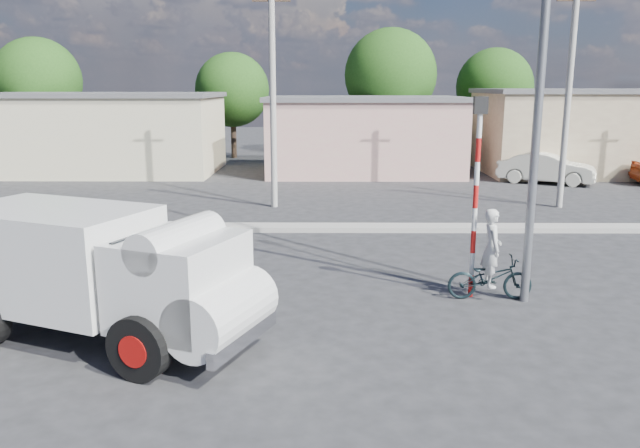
{
  "coord_description": "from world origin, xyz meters",
  "views": [
    {
      "loc": [
        -0.03,
        -11.72,
        4.57
      ],
      "look_at": [
        -0.16,
        3.04,
        1.3
      ],
      "focal_mm": 35.0,
      "sensor_mm": 36.0,
      "label": 1
    }
  ],
  "objects_px": {
    "truck": "(104,271)",
    "streetlight": "(533,66)",
    "cyclist": "(491,261)",
    "car_cream": "(546,168)",
    "traffic_pole": "(476,181)",
    "bicycle": "(490,278)"
  },
  "relations": [
    {
      "from": "car_cream",
      "to": "cyclist",
      "type": "bearing_deg",
      "value": -177.91
    },
    {
      "from": "cyclist",
      "to": "streetlight",
      "type": "height_order",
      "value": "streetlight"
    },
    {
      "from": "cyclist",
      "to": "car_cream",
      "type": "bearing_deg",
      "value": -22.41
    },
    {
      "from": "traffic_pole",
      "to": "streetlight",
      "type": "xyz_separation_m",
      "value": [
        0.94,
        -0.3,
        2.37
      ]
    },
    {
      "from": "bicycle",
      "to": "streetlight",
      "type": "relative_size",
      "value": 0.2
    },
    {
      "from": "truck",
      "to": "cyclist",
      "type": "relative_size",
      "value": 3.6
    },
    {
      "from": "bicycle",
      "to": "cyclist",
      "type": "distance_m",
      "value": 0.38
    },
    {
      "from": "truck",
      "to": "cyclist",
      "type": "distance_m",
      "value": 7.93
    },
    {
      "from": "bicycle",
      "to": "streetlight",
      "type": "bearing_deg",
      "value": -102.07
    },
    {
      "from": "truck",
      "to": "car_cream",
      "type": "xyz_separation_m",
      "value": [
        14.52,
        19.15,
        -0.6
      ]
    },
    {
      "from": "streetlight",
      "to": "cyclist",
      "type": "bearing_deg",
      "value": 167.71
    },
    {
      "from": "cyclist",
      "to": "car_cream",
      "type": "distance_m",
      "value": 18.14
    },
    {
      "from": "bicycle",
      "to": "traffic_pole",
      "type": "bearing_deg",
      "value": 64.56
    },
    {
      "from": "truck",
      "to": "cyclist",
      "type": "xyz_separation_m",
      "value": [
        7.54,
        2.4,
        -0.48
      ]
    },
    {
      "from": "truck",
      "to": "streetlight",
      "type": "relative_size",
      "value": 0.69
    },
    {
      "from": "truck",
      "to": "streetlight",
      "type": "bearing_deg",
      "value": 37.6
    },
    {
      "from": "cyclist",
      "to": "car_cream",
      "type": "xyz_separation_m",
      "value": [
        6.98,
        16.75,
        -0.12
      ]
    },
    {
      "from": "truck",
      "to": "bicycle",
      "type": "distance_m",
      "value": 7.96
    },
    {
      "from": "cyclist",
      "to": "streetlight",
      "type": "xyz_separation_m",
      "value": [
        0.57,
        -0.13,
        4.1
      ]
    },
    {
      "from": "cyclist",
      "to": "truck",
      "type": "bearing_deg",
      "value": 107.88
    },
    {
      "from": "truck",
      "to": "traffic_pole",
      "type": "bearing_deg",
      "value": 41.68
    },
    {
      "from": "truck",
      "to": "car_cream",
      "type": "relative_size",
      "value": 1.39
    }
  ]
}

